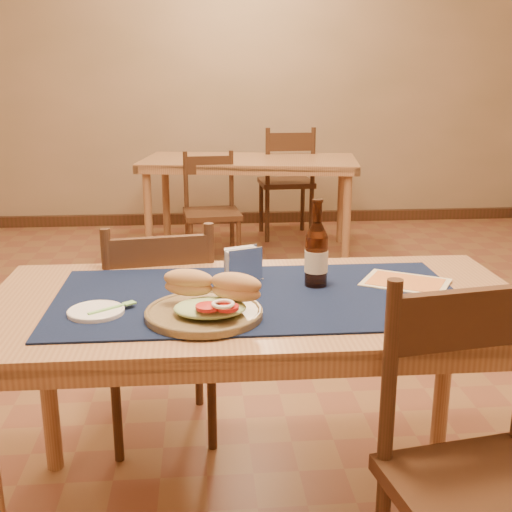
{
  "coord_description": "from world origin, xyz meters",
  "views": [
    {
      "loc": [
        -0.16,
        -2.59,
        1.39
      ],
      "look_at": [
        0.0,
        -0.7,
        0.85
      ],
      "focal_mm": 45.0,
      "sensor_mm": 36.0,
      "label": 1
    }
  ],
  "objects": [
    {
      "name": "room",
      "position": [
        0.0,
        0.0,
        1.4
      ],
      "size": [
        6.04,
        7.04,
        2.84
      ],
      "color": "brown",
      "rests_on": "ground"
    },
    {
      "name": "main_table",
      "position": [
        0.0,
        -0.8,
        0.67
      ],
      "size": [
        1.6,
        0.8,
        0.75
      ],
      "color": "#A2754C",
      "rests_on": "ground"
    },
    {
      "name": "placemat",
      "position": [
        0.0,
        -0.8,
        0.75
      ],
      "size": [
        1.2,
        0.6,
        0.01
      ],
      "primitive_type": "cube",
      "color": "#0E1736",
      "rests_on": "main_table"
    },
    {
      "name": "baseboard",
      "position": [
        0.0,
        0.0,
        0.05
      ],
      "size": [
        6.0,
        7.0,
        0.1
      ],
      "color": "#3F2316",
      "rests_on": "ground"
    },
    {
      "name": "back_table",
      "position": [
        0.22,
        2.45,
        0.67
      ],
      "size": [
        1.77,
        1.07,
        0.75
      ],
      "color": "#A2754C",
      "rests_on": "ground"
    },
    {
      "name": "chair_main_far",
      "position": [
        -0.34,
        -0.3,
        0.46
      ],
      "size": [
        0.47,
        0.47,
        0.89
      ],
      "color": "#3F2316",
      "rests_on": "ground"
    },
    {
      "name": "chair_main_near",
      "position": [
        0.48,
        -1.37,
        0.49
      ],
      "size": [
        0.5,
        0.5,
        0.94
      ],
      "color": "#3F2316",
      "rests_on": "ground"
    },
    {
      "name": "chair_back_near",
      "position": [
        -0.1,
        1.98,
        0.44
      ],
      "size": [
        0.43,
        0.43,
        0.85
      ],
      "color": "#3F2316",
      "rests_on": "ground"
    },
    {
      "name": "chair_back_far",
      "position": [
        0.57,
        2.87,
        0.5
      ],
      "size": [
        0.46,
        0.46,
        0.97
      ],
      "color": "#3F2316",
      "rests_on": "ground"
    },
    {
      "name": "sandwich_plate",
      "position": [
        -0.15,
        -0.96,
        0.79
      ],
      "size": [
        0.32,
        0.32,
        0.12
      ],
      "color": "brown",
      "rests_on": "placemat"
    },
    {
      "name": "side_plate",
      "position": [
        -0.46,
        -0.91,
        0.76
      ],
      "size": [
        0.16,
        0.16,
        0.01
      ],
      "color": "white",
      "rests_on": "placemat"
    },
    {
      "name": "fork",
      "position": [
        -0.41,
        -0.89,
        0.77
      ],
      "size": [
        0.13,
        0.1,
        0.0
      ],
      "color": "#85D574",
      "rests_on": "side_plate"
    },
    {
      "name": "beer_bottle",
      "position": [
        0.18,
        -0.72,
        0.86
      ],
      "size": [
        0.07,
        0.07,
        0.27
      ],
      "color": "#451D0C",
      "rests_on": "placemat"
    },
    {
      "name": "napkin_holder",
      "position": [
        -0.04,
        -0.65,
        0.81
      ],
      "size": [
        0.13,
        0.09,
        0.11
      ],
      "color": "silver",
      "rests_on": "placemat"
    },
    {
      "name": "menu_card",
      "position": [
        0.47,
        -0.72,
        0.76
      ],
      "size": [
        0.32,
        0.29,
        0.01
      ],
      "color": "beige",
      "rests_on": "placemat"
    }
  ]
}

